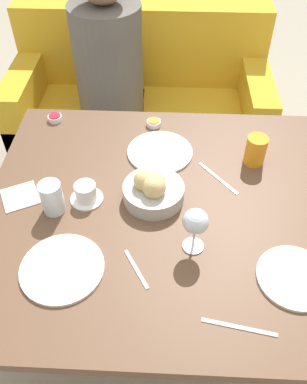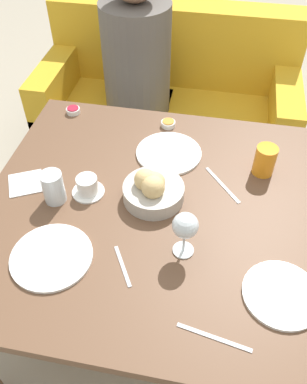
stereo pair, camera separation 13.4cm
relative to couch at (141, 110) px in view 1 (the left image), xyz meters
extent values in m
plane|color=#A89E89|center=(0.18, -1.16, -0.30)|extent=(10.00, 10.00, 0.00)
cube|color=brown|center=(0.18, -1.16, 0.40)|extent=(1.23, 1.07, 0.03)
cube|color=brown|center=(-0.39, -0.67, 0.04)|extent=(0.06, 0.06, 0.68)
cube|color=brown|center=(0.74, -0.67, 0.04)|extent=(0.06, 0.06, 0.68)
cube|color=gold|center=(0.00, -0.05, -0.10)|extent=(1.42, 0.70, 0.40)
cube|color=gold|center=(0.00, 0.20, 0.32)|extent=(1.42, 0.20, 0.45)
cube|color=gold|center=(-0.64, -0.05, 0.00)|extent=(0.14, 0.70, 0.60)
cube|color=gold|center=(0.64, -0.05, 0.00)|extent=(0.14, 0.70, 0.60)
cube|color=#23232D|center=(-0.15, -0.15, -0.10)|extent=(0.33, 0.45, 0.40)
cylinder|color=#5B5651|center=(-0.15, -0.15, 0.39)|extent=(0.35, 0.35, 0.58)
cylinder|color=#B2ADA3|center=(0.13, -1.12, 0.44)|extent=(0.20, 0.20, 0.05)
sphere|color=#DBB775|center=(0.13, -1.12, 0.49)|extent=(0.07, 0.07, 0.07)
sphere|color=#DBB775|center=(0.10, -1.12, 0.49)|extent=(0.07, 0.07, 0.07)
sphere|color=#DBB775|center=(0.13, -1.15, 0.49)|extent=(0.08, 0.08, 0.08)
cylinder|color=white|center=(-0.12, -1.42, 0.42)|extent=(0.24, 0.24, 0.01)
cylinder|color=white|center=(0.54, -1.42, 0.42)|extent=(0.21, 0.21, 0.01)
cylinder|color=white|center=(0.14, -0.89, 0.42)|extent=(0.25, 0.25, 0.01)
cylinder|color=orange|center=(0.48, -0.92, 0.47)|extent=(0.08, 0.08, 0.11)
cylinder|color=silver|center=(-0.19, -1.19, 0.47)|extent=(0.07, 0.07, 0.11)
cylinder|color=silver|center=(0.25, -1.32, 0.42)|extent=(0.06, 0.06, 0.00)
cylinder|color=silver|center=(0.25, -1.32, 0.46)|extent=(0.01, 0.01, 0.07)
sphere|color=silver|center=(0.25, -1.32, 0.53)|extent=(0.08, 0.08, 0.08)
cylinder|color=white|center=(-0.10, -1.14, 0.42)|extent=(0.11, 0.11, 0.01)
cylinder|color=white|center=(-0.10, -1.14, 0.45)|extent=(0.07, 0.07, 0.06)
cylinder|color=white|center=(-0.30, -0.70, 0.43)|extent=(0.06, 0.06, 0.02)
cylinder|color=#A3192D|center=(-0.30, -0.70, 0.44)|extent=(0.05, 0.05, 0.00)
cylinder|color=white|center=(0.11, -0.72, 0.43)|extent=(0.06, 0.06, 0.02)
cylinder|color=#C67F28|center=(0.11, -0.72, 0.44)|extent=(0.05, 0.05, 0.00)
cube|color=#B7B7BC|center=(0.35, -1.02, 0.42)|extent=(0.13, 0.16, 0.00)
cube|color=#B7B7BC|center=(0.37, -1.57, 0.42)|extent=(0.20, 0.05, 0.00)
cube|color=#B7B7BC|center=(0.09, -1.41, 0.42)|extent=(0.08, 0.13, 0.00)
cube|color=white|center=(-0.32, -1.14, 0.42)|extent=(0.16, 0.16, 0.00)
camera|label=1|loc=(0.17, -2.06, 1.41)|focal=38.00mm
camera|label=2|loc=(0.30, -2.04, 1.41)|focal=38.00mm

